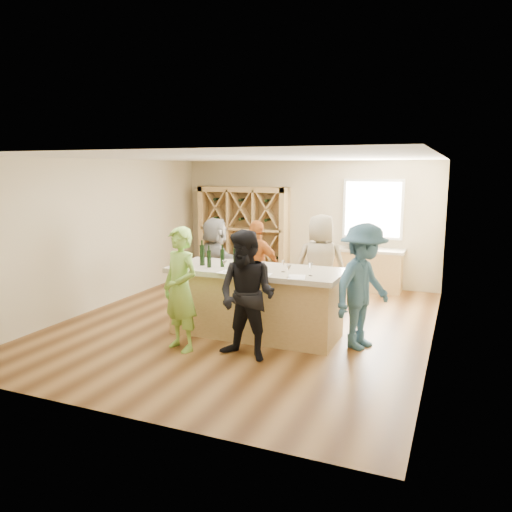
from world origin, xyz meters
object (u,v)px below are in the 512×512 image
at_px(person_near_left, 181,289).
at_px(person_far_right, 320,266).
at_px(wine_bottle_e, 236,258).
at_px(person_far_mid, 257,267).
at_px(wine_bottle_c, 222,258).
at_px(person_near_right, 247,296).
at_px(sink, 355,244).
at_px(wine_bottle_a, 202,255).
at_px(person_far_left, 216,262).
at_px(tasting_counter_base, 256,304).
at_px(person_server, 363,287).
at_px(wine_rack, 243,233).
at_px(wine_bottle_b, 209,259).

bearing_deg(person_near_left, person_far_right, 79.40).
xyz_separation_m(wine_bottle_e, person_far_mid, (-0.18, 1.29, -0.39)).
distance_m(wine_bottle_c, person_near_right, 1.26).
relative_size(sink, wine_bottle_a, 1.64).
bearing_deg(person_far_right, person_far_left, -12.95).
relative_size(tasting_counter_base, person_server, 1.40).
relative_size(wine_rack, wine_bottle_e, 6.88).
bearing_deg(wine_bottle_e, person_far_mid, 97.74).
bearing_deg(wine_rack, wine_bottle_e, -67.66).
relative_size(sink, person_near_right, 0.30).
bearing_deg(person_far_left, person_near_right, 159.25).
distance_m(tasting_counter_base, person_far_mid, 1.28).
bearing_deg(wine_rack, person_near_left, -76.76).
relative_size(wine_bottle_a, wine_bottle_e, 1.03).
relative_size(sink, wine_bottle_b, 1.98).
xyz_separation_m(tasting_counter_base, wine_bottle_a, (-0.89, -0.11, 0.75)).
bearing_deg(person_server, person_near_right, 150.02).
xyz_separation_m(wine_bottle_c, person_near_right, (0.82, -0.90, -0.32)).
distance_m(wine_rack, person_far_right, 3.53).
bearing_deg(tasting_counter_base, person_far_left, 137.06).
height_order(wine_bottle_e, person_far_left, person_far_left).
xyz_separation_m(sink, person_near_left, (-1.58, -4.68, -0.11)).
bearing_deg(person_far_mid, person_far_left, 2.31).
bearing_deg(tasting_counter_base, person_near_right, -74.12).
distance_m(person_near_left, person_far_left, 2.38).
bearing_deg(person_near_right, sink, 91.18).
bearing_deg(person_far_right, person_near_left, 44.30).
bearing_deg(wine_bottle_e, person_near_right, -56.60).
relative_size(person_far_mid, person_far_left, 0.99).
height_order(person_near_left, person_server, person_server).
height_order(wine_bottle_a, wine_bottle_b, wine_bottle_a).
bearing_deg(wine_bottle_e, wine_rack, 112.34).
xyz_separation_m(wine_bottle_a, person_server, (2.56, 0.15, -0.32)).
bearing_deg(wine_bottle_a, wine_bottle_b, -32.56).
bearing_deg(wine_rack, person_far_mid, -61.23).
height_order(wine_bottle_c, person_near_left, person_near_left).
bearing_deg(wine_bottle_c, person_far_right, 48.89).
height_order(wine_bottle_b, person_far_mid, person_far_mid).
distance_m(sink, person_near_left, 4.95).
height_order(wine_bottle_b, person_near_left, person_near_left).
bearing_deg(sink, wine_bottle_c, -109.99).
bearing_deg(person_near_left, person_server, 45.09).
relative_size(wine_bottle_c, person_server, 0.15).
distance_m(wine_bottle_b, person_far_mid, 1.44).
relative_size(person_near_right, person_far_right, 0.98).
xyz_separation_m(tasting_counter_base, person_near_right, (0.29, -1.00, 0.40)).
height_order(sink, person_far_left, person_far_left).
relative_size(wine_bottle_c, person_far_mid, 0.16).
height_order(sink, wine_bottle_c, wine_bottle_c).
bearing_deg(person_near_left, wine_rack, 124.32).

